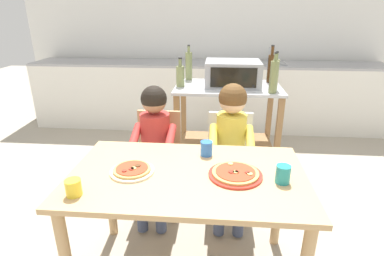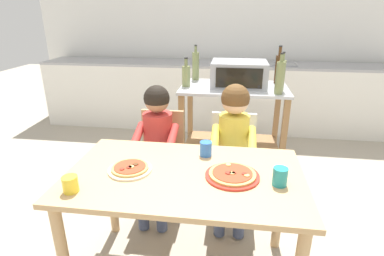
{
  "view_description": "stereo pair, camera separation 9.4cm",
  "coord_description": "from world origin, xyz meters",
  "px_view_note": "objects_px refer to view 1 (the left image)",
  "views": [
    {
      "loc": [
        0.15,
        -1.47,
        1.56
      ],
      "look_at": [
        0.0,
        0.3,
        0.87
      ],
      "focal_mm": 28.56,
      "sensor_mm": 36.0,
      "label": 1
    },
    {
      "loc": [
        0.25,
        -1.46,
        1.56
      ],
      "look_at": [
        0.0,
        0.3,
        0.87
      ],
      "focal_mm": 28.56,
      "sensor_mm": 36.0,
      "label": 2
    }
  ],
  "objects_px": {
    "dining_chair_left": "(158,155)",
    "child_in_yellow_shirt": "(231,138)",
    "kitchen_island_cart": "(227,116)",
    "bottle_slim_sauce": "(275,74)",
    "pizza_plate_cream": "(132,170)",
    "bottle_tall_green_wine": "(189,66)",
    "bottle_brown_beer": "(271,68)",
    "bottle_squat_spirits": "(274,77)",
    "pizza_plate_red_rimmed": "(235,174)",
    "dining_chair_right": "(229,157)",
    "bottle_clear_vinegar": "(180,76)",
    "dining_table": "(187,189)",
    "drinking_cup_blue": "(206,148)",
    "toaster_oven": "(233,73)",
    "child_in_red_shirt": "(154,139)",
    "drinking_cup_teal": "(283,174)",
    "drinking_cup_yellow": "(73,188)"
  },
  "relations": [
    {
      "from": "dining_chair_left",
      "to": "child_in_yellow_shirt",
      "type": "bearing_deg",
      "value": -10.78
    },
    {
      "from": "kitchen_island_cart",
      "to": "child_in_yellow_shirt",
      "type": "distance_m",
      "value": 0.76
    },
    {
      "from": "bottle_slim_sauce",
      "to": "pizza_plate_cream",
      "type": "xyz_separation_m",
      "value": [
        -0.95,
        -1.23,
        -0.31
      ]
    },
    {
      "from": "bottle_tall_green_wine",
      "to": "bottle_brown_beer",
      "type": "bearing_deg",
      "value": -3.93
    },
    {
      "from": "bottle_squat_spirits",
      "to": "bottle_tall_green_wine",
      "type": "bearing_deg",
      "value": 148.48
    },
    {
      "from": "bottle_squat_spirits",
      "to": "pizza_plate_cream",
      "type": "relative_size",
      "value": 1.4
    },
    {
      "from": "pizza_plate_red_rimmed",
      "to": "dining_chair_right",
      "type": "bearing_deg",
      "value": 90.02
    },
    {
      "from": "bottle_clear_vinegar",
      "to": "bottle_tall_green_wine",
      "type": "xyz_separation_m",
      "value": [
        0.05,
        0.3,
        0.04
      ]
    },
    {
      "from": "bottle_tall_green_wine",
      "to": "pizza_plate_cream",
      "type": "distance_m",
      "value": 1.64
    },
    {
      "from": "dining_table",
      "to": "dining_chair_left",
      "type": "height_order",
      "value": "dining_chair_left"
    },
    {
      "from": "pizza_plate_red_rimmed",
      "to": "drinking_cup_blue",
      "type": "relative_size",
      "value": 3.23
    },
    {
      "from": "pizza_plate_cream",
      "to": "kitchen_island_cart",
      "type": "bearing_deg",
      "value": 67.81
    },
    {
      "from": "pizza_plate_cream",
      "to": "bottle_squat_spirits",
      "type": "bearing_deg",
      "value": 50.88
    },
    {
      "from": "toaster_oven",
      "to": "bottle_tall_green_wine",
      "type": "distance_m",
      "value": 0.48
    },
    {
      "from": "bottle_slim_sauce",
      "to": "child_in_red_shirt",
      "type": "distance_m",
      "value": 1.21
    },
    {
      "from": "bottle_brown_beer",
      "to": "dining_chair_right",
      "type": "xyz_separation_m",
      "value": [
        -0.4,
        -0.83,
        -0.56
      ]
    },
    {
      "from": "dining_table",
      "to": "dining_chair_right",
      "type": "relative_size",
      "value": 1.6
    },
    {
      "from": "toaster_oven",
      "to": "drinking_cup_blue",
      "type": "bearing_deg",
      "value": -99.59
    },
    {
      "from": "dining_chair_left",
      "to": "child_in_red_shirt",
      "type": "relative_size",
      "value": 0.78
    },
    {
      "from": "bottle_tall_green_wine",
      "to": "dining_chair_left",
      "type": "distance_m",
      "value": 1.07
    },
    {
      "from": "kitchen_island_cart",
      "to": "toaster_oven",
      "type": "distance_m",
      "value": 0.42
    },
    {
      "from": "pizza_plate_red_rimmed",
      "to": "bottle_squat_spirits",
      "type": "bearing_deg",
      "value": 72.44
    },
    {
      "from": "drinking_cup_blue",
      "to": "bottle_tall_green_wine",
      "type": "bearing_deg",
      "value": 99.94
    },
    {
      "from": "toaster_oven",
      "to": "dining_table",
      "type": "relative_size",
      "value": 0.38
    },
    {
      "from": "dining_table",
      "to": "drinking_cup_teal",
      "type": "xyz_separation_m",
      "value": [
        0.5,
        -0.06,
        0.15
      ]
    },
    {
      "from": "bottle_squat_spirits",
      "to": "dining_chair_left",
      "type": "relative_size",
      "value": 0.42
    },
    {
      "from": "toaster_oven",
      "to": "dining_table",
      "type": "height_order",
      "value": "toaster_oven"
    },
    {
      "from": "child_in_yellow_shirt",
      "to": "child_in_red_shirt",
      "type": "bearing_deg",
      "value": -178.79
    },
    {
      "from": "child_in_yellow_shirt",
      "to": "drinking_cup_blue",
      "type": "xyz_separation_m",
      "value": [
        -0.17,
        -0.35,
        0.07
      ]
    },
    {
      "from": "dining_table",
      "to": "bottle_clear_vinegar",
      "type": "bearing_deg",
      "value": 98.48
    },
    {
      "from": "dining_chair_right",
      "to": "child_in_red_shirt",
      "type": "bearing_deg",
      "value": -167.29
    },
    {
      "from": "bottle_brown_beer",
      "to": "drinking_cup_teal",
      "type": "distance_m",
      "value": 1.61
    },
    {
      "from": "dining_table",
      "to": "drinking_cup_blue",
      "type": "relative_size",
      "value": 14.37
    },
    {
      "from": "bottle_slim_sauce",
      "to": "pizza_plate_cream",
      "type": "bearing_deg",
      "value": -127.61
    },
    {
      "from": "drinking_cup_blue",
      "to": "drinking_cup_yellow",
      "type": "height_order",
      "value": "drinking_cup_blue"
    },
    {
      "from": "toaster_oven",
      "to": "bottle_slim_sauce",
      "type": "bearing_deg",
      "value": -22.09
    },
    {
      "from": "pizza_plate_cream",
      "to": "bottle_slim_sauce",
      "type": "bearing_deg",
      "value": 52.39
    },
    {
      "from": "pizza_plate_cream",
      "to": "drinking_cup_blue",
      "type": "distance_m",
      "value": 0.47
    },
    {
      "from": "drinking_cup_teal",
      "to": "bottle_brown_beer",
      "type": "bearing_deg",
      "value": 84.35
    },
    {
      "from": "bottle_squat_spirits",
      "to": "bottle_clear_vinegar",
      "type": "relative_size",
      "value": 1.29
    },
    {
      "from": "kitchen_island_cart",
      "to": "bottle_slim_sauce",
      "type": "bearing_deg",
      "value": -16.9
    },
    {
      "from": "pizza_plate_red_rimmed",
      "to": "toaster_oven",
      "type": "bearing_deg",
      "value": 88.97
    },
    {
      "from": "bottle_slim_sauce",
      "to": "dining_chair_right",
      "type": "bearing_deg",
      "value": -126.53
    },
    {
      "from": "kitchen_island_cart",
      "to": "child_in_yellow_shirt",
      "type": "xyz_separation_m",
      "value": [
        0.01,
        -0.76,
        0.1
      ]
    },
    {
      "from": "kitchen_island_cart",
      "to": "drinking_cup_teal",
      "type": "distance_m",
      "value": 1.43
    },
    {
      "from": "dining_chair_right",
      "to": "pizza_plate_red_rimmed",
      "type": "bearing_deg",
      "value": -89.98
    },
    {
      "from": "bottle_squat_spirits",
      "to": "pizza_plate_red_rimmed",
      "type": "relative_size",
      "value": 1.16
    },
    {
      "from": "dining_table",
      "to": "dining_chair_right",
      "type": "distance_m",
      "value": 0.76
    },
    {
      "from": "toaster_oven",
      "to": "dining_chair_left",
      "type": "xyz_separation_m",
      "value": [
        -0.59,
        -0.67,
        -0.53
      ]
    },
    {
      "from": "pizza_plate_cream",
      "to": "child_in_red_shirt",
      "type": "bearing_deg",
      "value": 90.01
    }
  ]
}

